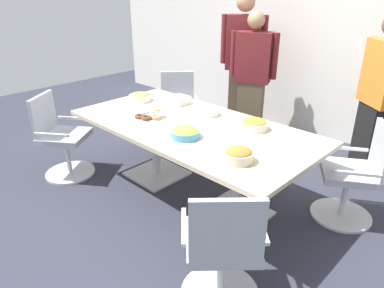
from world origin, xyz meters
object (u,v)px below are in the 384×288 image
person_standing_2 (378,97)px  snack_bowl_chips_orange (254,124)px  napkin_pile (179,100)px  person_standing_1 (252,77)px  plate_stack (209,112)px  snack_bowl_cookies (140,97)px  snack_bowl_chips_yellow (185,133)px  office_chair_3 (355,178)px  office_chair_0 (178,112)px  conference_table (192,137)px  snack_bowl_pretzels (239,155)px  donut_platter (149,115)px  office_chair_2 (222,253)px  office_chair_1 (61,140)px  person_standing_0 (242,62)px

person_standing_2 → snack_bowl_chips_orange: bearing=102.9°
napkin_pile → person_standing_1: bearing=84.1°
plate_stack → napkin_pile: (-0.49, 0.04, 0.01)m
person_standing_1 → snack_bowl_cookies: bearing=47.6°
person_standing_2 → snack_bowl_cookies: person_standing_2 is taller
snack_bowl_chips_yellow → office_chair_3: bearing=39.7°
person_standing_1 → plate_stack: 1.30m
plate_stack → snack_bowl_chips_yellow: bearing=-68.0°
plate_stack → office_chair_0: bearing=152.9°
conference_table → office_chair_0: office_chair_0 is taller
snack_bowl_pretzels → plate_stack: (-0.84, 0.62, -0.03)m
conference_table → snack_bowl_chips_orange: bearing=33.2°
donut_platter → snack_bowl_chips_yellow: bearing=-10.7°
conference_table → office_chair_2: (1.09, -0.85, -0.22)m
office_chair_3 → office_chair_0: bearing=54.7°
snack_bowl_cookies → office_chair_0: bearing=101.5°
office_chair_0 → person_standing_2: size_ratio=0.53×
snack_bowl_cookies → conference_table: bearing=-7.7°
office_chair_1 → office_chair_2: 2.41m
snack_bowl_chips_yellow → plate_stack: 0.62m
office_chair_0 → plate_stack: 1.21m
office_chair_0 → napkin_pile: size_ratio=4.60×
snack_bowl_chips_orange → snack_bowl_cookies: (-1.43, -0.19, -0.00)m
person_standing_2 → plate_stack: bearing=86.3°
conference_table → office_chair_0: bearing=142.2°
conference_table → snack_bowl_cookies: size_ratio=9.50×
conference_table → snack_bowl_chips_yellow: bearing=-56.7°
snack_bowl_chips_orange → donut_platter: 1.05m
office_chair_0 → person_standing_0: person_standing_0 is taller
person_standing_0 → person_standing_2: person_standing_0 is taller
office_chair_2 → plate_stack: bearing=89.4°
office_chair_1 → napkin_pile: size_ratio=4.60×
person_standing_2 → snack_bowl_pretzels: bearing=118.4°
office_chair_1 → snack_bowl_chips_orange: size_ratio=3.62×
office_chair_2 → office_chair_3: (0.22, 1.54, 0.00)m
person_standing_2 → donut_platter: person_standing_2 is taller
person_standing_2 → conference_table: bearing=94.0°
conference_table → office_chair_2: 1.40m
person_standing_1 → donut_platter: person_standing_1 is taller
donut_platter → plate_stack: 0.61m
office_chair_2 → snack_bowl_pretzels: 0.75m
person_standing_0 → snack_bowl_cookies: bearing=53.1°
conference_table → snack_bowl_chips_orange: snack_bowl_chips_orange is taller
office_chair_2 → plate_stack: office_chair_2 is taller
person_standing_1 → person_standing_2: bearing=159.9°
office_chair_2 → person_standing_0: size_ratio=0.49×
person_standing_0 → person_standing_1: (0.28, -0.15, -0.12)m
office_chair_0 → plate_stack: size_ratio=4.71×
napkin_pile → office_chair_0: bearing=138.2°
conference_table → person_standing_0: bearing=112.5°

